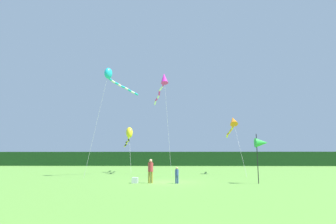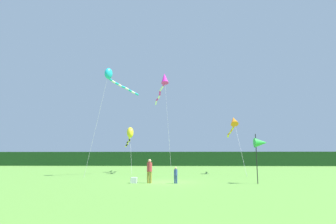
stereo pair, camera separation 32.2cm
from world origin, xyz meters
name	(u,v)px [view 1 (the left image)]	position (x,y,z in m)	size (l,w,h in m)	color
ground_plane	(166,182)	(0.00, 0.00, 0.00)	(120.00, 120.00, 0.00)	#5B9338
distant_treeline	(173,159)	(0.00, 45.00, 1.63)	(108.00, 2.70, 3.26)	#193D19
person_adult	(151,170)	(-1.09, -0.85, 0.96)	(0.38, 0.38, 1.73)	olive
person_child	(177,174)	(0.84, -1.07, 0.65)	(0.26, 0.26, 1.17)	#334C8C
cooler_box	(135,180)	(-2.21, -0.92, 0.21)	(0.44, 0.42, 0.41)	silver
banner_flag_pole	(261,143)	(7.03, -1.05, 2.88)	(0.90, 0.70, 3.55)	black
kite_yellow	(129,134)	(-5.32, 14.34, 4.88)	(2.46, 8.29, 5.91)	#B2B2B2
kite_orange	(233,123)	(7.51, 11.19, 5.92)	(0.98, 9.33, 6.82)	#B2B2B2
kite_magenta	(163,82)	(-0.71, 10.41, 10.78)	(2.57, 9.29, 11.81)	#B2B2B2
kite_cyan	(111,76)	(-6.05, 6.69, 10.38)	(4.12, 5.83, 11.26)	#B2B2B2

